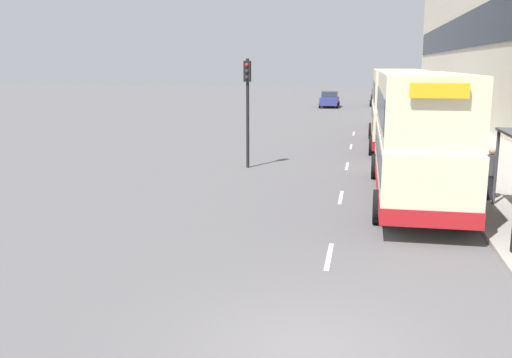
{
  "coord_description": "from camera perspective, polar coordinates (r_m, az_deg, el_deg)",
  "views": [
    {
      "loc": [
        0.74,
        -8.57,
        4.58
      ],
      "look_at": [
        -4.92,
        20.89,
        -1.47
      ],
      "focal_mm": 40.0,
      "sensor_mm": 36.0,
      "label": 1
    }
  ],
  "objects": [
    {
      "name": "lane_mark_4",
      "position": [
        32.7,
        9.48,
        3.21
      ],
      "size": [
        0.12,
        2.0,
        0.01
      ],
      "color": "silver",
      "rests_on": "ground_plane"
    },
    {
      "name": "traffic_light_far_kerb",
      "position": [
        25.34,
        -0.86,
        8.4
      ],
      "size": [
        0.3,
        0.32,
        4.83
      ],
      "color": "black",
      "rests_on": "ground_plane"
    },
    {
      "name": "pedestrian_2",
      "position": [
        20.45,
        22.42,
        0.52
      ],
      "size": [
        0.34,
        0.34,
        1.73
      ],
      "color": "#23232D",
      "rests_on": "ground_plane"
    },
    {
      "name": "double_decker_bus_ahead",
      "position": [
        32.85,
        13.83,
        7.07
      ],
      "size": [
        2.85,
        10.36,
        4.3
      ],
      "color": "beige",
      "rests_on": "ground_plane"
    },
    {
      "name": "lane_mark_2",
      "position": [
        20.18,
        8.49,
        -1.82
      ],
      "size": [
        0.12,
        2.0,
        0.01
      ],
      "color": "silver",
      "rests_on": "ground_plane"
    },
    {
      "name": "lane_mark_1",
      "position": [
        14.06,
        7.33,
        -7.67
      ],
      "size": [
        0.12,
        2.0,
        0.01
      ],
      "color": "silver",
      "rests_on": "ground_plane"
    },
    {
      "name": "car_2",
      "position": [
        43.25,
        13.38,
        6.22
      ],
      "size": [
        2.05,
        4.1,
        1.84
      ],
      "color": "black",
      "rests_on": "ground_plane"
    },
    {
      "name": "car_3",
      "position": [
        65.86,
        12.16,
        7.95
      ],
      "size": [
        1.91,
        4.34,
        1.84
      ],
      "color": "black",
      "rests_on": "ground_plane"
    },
    {
      "name": "car_0",
      "position": [
        74.8,
        12.58,
        8.28
      ],
      "size": [
        2.06,
        4.18,
        1.7
      ],
      "color": "maroon",
      "rests_on": "ground_plane"
    },
    {
      "name": "lane_mark_5",
      "position": [
        39.01,
        9.74,
        4.51
      ],
      "size": [
        0.12,
        2.0,
        0.01
      ],
      "color": "silver",
      "rests_on": "ground_plane"
    },
    {
      "name": "car_1",
      "position": [
        62.66,
        7.37,
        7.91
      ],
      "size": [
        2.05,
        4.28,
        1.72
      ],
      "rotation": [
        0.0,
        0.0,
        3.14
      ],
      "color": "navy",
      "rests_on": "ground_plane"
    },
    {
      "name": "pavement",
      "position": [
        47.63,
        17.85,
        5.43
      ],
      "size": [
        5.0,
        93.0,
        0.14
      ],
      "color": "#A39E93",
      "rests_on": "ground_plane"
    },
    {
      "name": "ground_plane",
      "position": [
        9.74,
        5.46,
        -16.68
      ],
      "size": [
        220.0,
        220.0,
        0.0
      ],
      "primitive_type": "plane",
      "color": "#5B595B"
    },
    {
      "name": "double_decker_bus_near",
      "position": [
        19.96,
        15.83,
        4.37
      ],
      "size": [
        2.85,
        10.53,
        4.3
      ],
      "color": "beige",
      "rests_on": "ground_plane"
    },
    {
      "name": "terrace_facade",
      "position": [
        48.21,
        23.33,
        14.87
      ],
      "size": [
        3.1,
        93.0,
        16.5
      ],
      "color": "beige",
      "rests_on": "ground_plane"
    },
    {
      "name": "lane_mark_3",
      "position": [
        26.41,
        9.1,
        1.29
      ],
      "size": [
        0.12,
        2.0,
        0.01
      ],
      "color": "silver",
      "rests_on": "ground_plane"
    }
  ]
}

